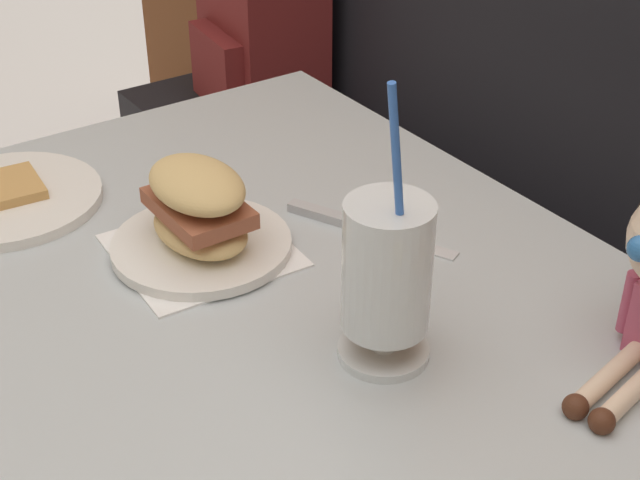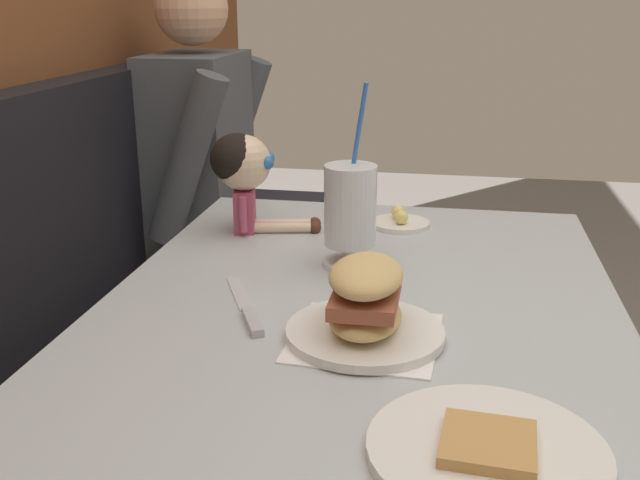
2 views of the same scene
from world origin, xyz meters
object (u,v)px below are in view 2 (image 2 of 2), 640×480
toast_plate (484,450)px  sandwich_plate (365,308)px  diner_patron (211,152)px  butter_knife (249,313)px  seated_doll (243,168)px  butter_saucer (400,222)px  milkshake_glass (350,211)px

toast_plate → sandwich_plate: size_ratio=1.14×
diner_patron → butter_knife: bearing=-159.2°
toast_plate → diner_patron: diner_patron is taller
toast_plate → seated_doll: bearing=32.9°
butter_saucer → diner_patron: bearing=44.2°
milkshake_glass → seated_doll: size_ratio=1.39×
toast_plate → butter_saucer: (0.78, 0.15, 0.00)m
milkshake_glass → butter_knife: size_ratio=1.43×
butter_saucer → diner_patron: (0.63, 0.61, -0.01)m
butter_knife → diner_patron: diner_patron is taller
toast_plate → butter_saucer: bearing=10.6°
seated_doll → butter_saucer: bearing=-74.1°
sandwich_plate → seated_doll: bearing=33.7°
milkshake_glass → butter_knife: (-0.24, 0.12, -0.10)m
toast_plate → seated_doll: (0.70, 0.45, 0.12)m
toast_plate → diner_patron: 1.60m
toast_plate → diner_patron: (1.41, 0.76, -0.01)m
sandwich_plate → diner_patron: diner_patron is taller
milkshake_glass → butter_saucer: bearing=-15.6°
butter_knife → seated_doll: bearing=16.4°
milkshake_glass → sandwich_plate: size_ratio=1.43×
butter_saucer → butter_knife: 0.52m
sandwich_plate → butter_knife: size_ratio=1.00×
seated_doll → diner_patron: diner_patron is taller
toast_plate → milkshake_glass: milkshake_glass is taller
butter_knife → diner_patron: (1.12, 0.42, -0.00)m
butter_knife → milkshake_glass: bearing=-26.2°
toast_plate → sandwich_plate: bearing=31.5°
milkshake_glass → toast_plate: bearing=-158.0°
diner_patron → toast_plate: bearing=-151.8°
sandwich_plate → butter_saucer: sandwich_plate is taller
milkshake_glass → diner_patron: 1.04m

